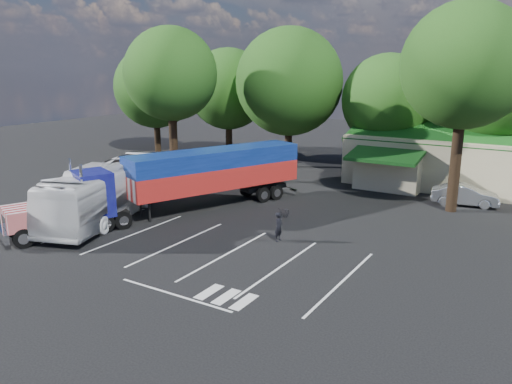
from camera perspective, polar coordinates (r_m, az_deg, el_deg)
The scene contains 14 objects.
ground at distance 32.42m, azimuth -2.00°, elevation -2.78°, with size 120.00×120.00×0.00m, color black.
event_hall at distance 44.35m, azimuth 26.71°, elevation 3.27°, with size 24.20×14.12×5.55m.
tree_row_a at distance 57.72m, azimuth -11.46°, elevation 11.64°, with size 9.00×9.00×11.68m.
tree_row_b at distance 53.09m, azimuth -3.18°, elevation 11.66°, with size 8.40×8.40×11.35m.
tree_row_c at distance 47.53m, azimuth 3.82°, elevation 12.45°, with size 10.00×10.00×13.05m.
tree_row_d at distance 45.36m, azimuth 14.84°, elevation 10.10°, with size 8.00×8.00×10.60m.
tree_row_e at distance 44.03m, azimuth 26.62°, elevation 10.94°, with size 9.60×9.60×12.90m.
tree_near_left at distance 42.18m, azimuth -9.72°, elevation 13.12°, with size 7.60×7.60×12.65m.
tree_near_right at distance 34.77m, azimuth 22.79°, elevation 13.13°, with size 8.00×8.00×13.50m.
semi_truck at distance 32.99m, azimuth -8.56°, elevation 1.61°, with size 9.96×19.30×4.17m.
woman at distance 27.69m, azimuth 2.60°, elevation -3.99°, with size 0.60×0.39×1.65m, color black.
bicycle at distance 31.74m, azimuth 3.21°, elevation -2.41°, with size 0.53×1.53×0.80m, color black.
tour_bus at distance 33.24m, azimuth -16.39°, elevation 0.19°, with size 2.93×12.54×3.49m, color silver.
silver_sedan at distance 37.70m, azimuth 22.77°, elevation -0.32°, with size 1.55×4.44×1.46m, color #A3A7AB.
Camera 1 is at (17.20, -25.80, 9.46)m, focal length 35.00 mm.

